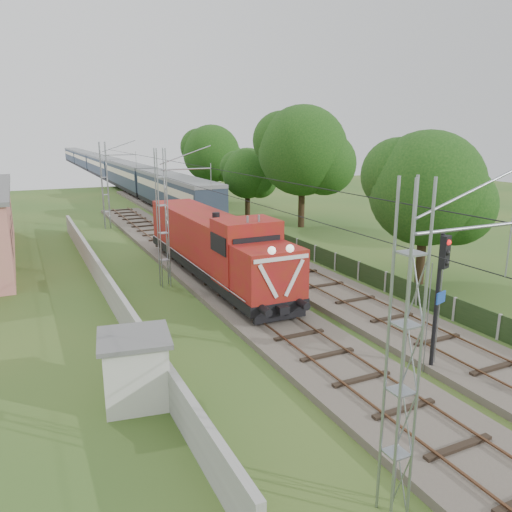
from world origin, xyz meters
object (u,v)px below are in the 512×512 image
locomotive (214,244)px  coach_rake (103,165)px  relay_hut (136,369)px  signal_post (441,280)px

locomotive → coach_rake: locomotive is taller
locomotive → relay_hut: bearing=-121.4°
locomotive → relay_hut: size_ratio=6.58×
signal_post → relay_hut: (-10.53, 2.75, -2.48)m
locomotive → signal_post: signal_post is taller
relay_hut → locomotive: bearing=58.6°
coach_rake → signal_post: signal_post is taller
locomotive → coach_rake: 72.80m
locomotive → signal_post: 15.26m
coach_rake → signal_post: bearing=-91.2°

